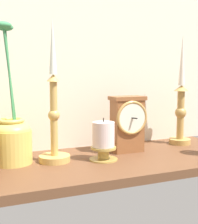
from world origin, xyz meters
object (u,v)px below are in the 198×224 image
(brass_vase_jar, at_px, (11,137))
(pillar_candle_front, at_px, (103,140))
(mantel_clock, at_px, (128,123))
(candlestick_tall_center, at_px, (181,106))
(candlestick_tall_left, at_px, (54,117))

(brass_vase_jar, distance_m, pillar_candle_front, 0.26)
(mantel_clock, distance_m, candlestick_tall_center, 0.23)
(candlestick_tall_left, distance_m, candlestick_tall_center, 0.48)
(pillar_candle_front, bearing_deg, mantel_clock, 28.51)
(candlestick_tall_left, relative_size, pillar_candle_front, 3.28)
(brass_vase_jar, bearing_deg, mantel_clock, -1.31)
(candlestick_tall_left, relative_size, candlestick_tall_center, 1.06)
(mantel_clock, height_order, candlestick_tall_center, candlestick_tall_center)
(mantel_clock, relative_size, candlestick_tall_left, 0.44)
(candlestick_tall_center, relative_size, pillar_candle_front, 3.10)
(candlestick_tall_left, bearing_deg, mantel_clock, 4.73)
(mantel_clock, relative_size, pillar_candle_front, 1.44)
(candlestick_tall_left, xyz_separation_m, pillar_candle_front, (0.13, -0.04, -0.07))
(candlestick_tall_left, bearing_deg, brass_vase_jar, 165.92)
(candlestick_tall_center, height_order, pillar_candle_front, candlestick_tall_center)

